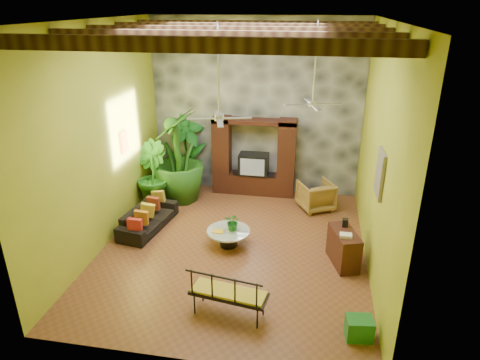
% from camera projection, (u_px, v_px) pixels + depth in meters
% --- Properties ---
extents(ground, '(7.00, 7.00, 0.00)m').
position_uv_depth(ground, '(234.00, 247.00, 10.04)').
color(ground, brown).
rests_on(ground, ground).
extents(ceiling, '(6.00, 7.00, 0.02)m').
position_uv_depth(ceiling, '(232.00, 20.00, 8.10)').
color(ceiling, silver).
rests_on(ceiling, back_wall).
extents(back_wall, '(6.00, 0.02, 5.00)m').
position_uv_depth(back_wall, '(256.00, 108.00, 12.25)').
color(back_wall, olive).
rests_on(back_wall, ground).
extents(left_wall, '(0.02, 7.00, 5.00)m').
position_uv_depth(left_wall, '(102.00, 138.00, 9.55)').
color(left_wall, olive).
rests_on(left_wall, ground).
extents(right_wall, '(0.02, 7.00, 5.00)m').
position_uv_depth(right_wall, '(380.00, 154.00, 8.59)').
color(right_wall, olive).
rests_on(right_wall, ground).
extents(stone_accent_wall, '(5.98, 0.10, 4.98)m').
position_uv_depth(stone_accent_wall, '(256.00, 108.00, 12.19)').
color(stone_accent_wall, '#3C3F44').
rests_on(stone_accent_wall, ground).
extents(ceiling_beams, '(5.95, 5.36, 0.22)m').
position_uv_depth(ceiling_beams, '(232.00, 32.00, 8.19)').
color(ceiling_beams, '#3C2913').
rests_on(ceiling_beams, ceiling).
extents(entertainment_center, '(2.40, 0.55, 2.30)m').
position_uv_depth(entertainment_center, '(254.00, 162.00, 12.51)').
color(entertainment_center, black).
rests_on(entertainment_center, ground).
extents(ceiling_fan_front, '(1.28, 1.28, 1.86)m').
position_uv_depth(ceiling_fan_front, '(219.00, 107.00, 8.39)').
color(ceiling_fan_front, '#B1B1B6').
rests_on(ceiling_fan_front, ceiling).
extents(ceiling_fan_back, '(1.28, 1.28, 1.86)m').
position_uv_depth(ceiling_fan_back, '(313.00, 94.00, 9.55)').
color(ceiling_fan_back, '#B1B1B6').
rests_on(ceiling_fan_back, ceiling).
extents(wall_art_mask, '(0.06, 0.32, 0.55)m').
position_uv_depth(wall_art_mask, '(124.00, 142.00, 10.61)').
color(wall_art_mask, yellow).
rests_on(wall_art_mask, left_wall).
extents(wall_art_painting, '(0.06, 0.70, 0.90)m').
position_uv_depth(wall_art_painting, '(380.00, 174.00, 8.13)').
color(wall_art_painting, '#296198').
rests_on(wall_art_painting, right_wall).
extents(sofa, '(1.03, 2.00, 0.56)m').
position_uv_depth(sofa, '(148.00, 218.00, 10.77)').
color(sofa, black).
rests_on(sofa, ground).
extents(wicker_armchair, '(1.15, 1.16, 0.79)m').
position_uv_depth(wicker_armchair, '(316.00, 196.00, 11.74)').
color(wicker_armchair, olive).
rests_on(wicker_armchair, ground).
extents(tall_plant_a, '(1.48, 1.29, 2.37)m').
position_uv_depth(tall_plant_a, '(187.00, 151.00, 12.77)').
color(tall_plant_a, '#1B6720').
rests_on(tall_plant_a, ground).
extents(tall_plant_b, '(1.28, 1.30, 1.84)m').
position_uv_depth(tall_plant_b, '(151.00, 175.00, 11.74)').
color(tall_plant_b, '#21651A').
rests_on(tall_plant_b, ground).
extents(tall_plant_c, '(1.55, 1.55, 2.64)m').
position_uv_depth(tall_plant_c, '(178.00, 156.00, 11.96)').
color(tall_plant_c, '#215616').
rests_on(tall_plant_c, ground).
extents(coffee_table, '(1.01, 1.01, 0.40)m').
position_uv_depth(coffee_table, '(228.00, 236.00, 10.01)').
color(coffee_table, black).
rests_on(coffee_table, ground).
extents(centerpiece_plant, '(0.47, 0.43, 0.42)m').
position_uv_depth(centerpiece_plant, '(233.00, 222.00, 9.89)').
color(centerpiece_plant, '#1A641F').
rests_on(centerpiece_plant, coffee_table).
extents(yellow_tray, '(0.26, 0.20, 0.03)m').
position_uv_depth(yellow_tray, '(218.00, 231.00, 9.88)').
color(yellow_tray, yellow).
rests_on(yellow_tray, coffee_table).
extents(iron_bench, '(1.47, 0.73, 0.57)m').
position_uv_depth(iron_bench, '(228.00, 292.00, 7.61)').
color(iron_bench, black).
rests_on(iron_bench, ground).
extents(side_console, '(0.71, 1.07, 0.78)m').
position_uv_depth(side_console, '(344.00, 248.00, 9.26)').
color(side_console, '#331710').
rests_on(side_console, ground).
extents(green_bin, '(0.49, 0.39, 0.39)m').
position_uv_depth(green_bin, '(359.00, 328.00, 7.26)').
color(green_bin, '#1E7024').
rests_on(green_bin, ground).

